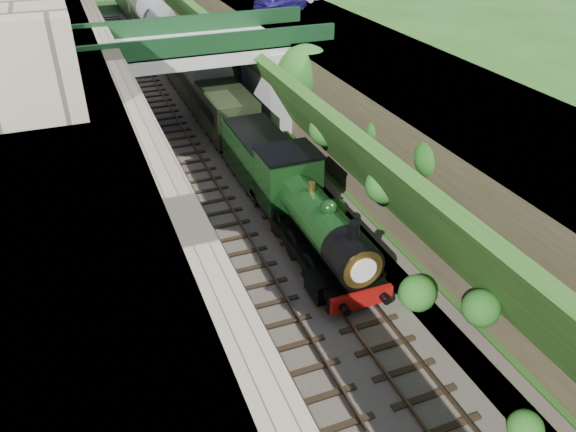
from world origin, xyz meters
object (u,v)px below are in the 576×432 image
object	(u,v)px
road_bridge	(211,72)
locomotive	(312,219)
tree	(306,75)
car_blue	(281,1)
tender	(260,159)

from	to	relation	value
road_bridge	locomotive	bearing A→B (deg)	-89.10
locomotive	road_bridge	bearing A→B (deg)	90.90
tree	car_blue	distance (m)	11.60
car_blue	road_bridge	bearing A→B (deg)	109.94
locomotive	tree	bearing A→B (deg)	68.23
locomotive	tender	size ratio (longest dim) A/B	1.70
road_bridge	locomotive	distance (m)	16.50
road_bridge	car_blue	distance (m)	10.38
tree	locomotive	xyz separation A→B (m)	(-4.71, -11.80, -2.75)
road_bridge	car_blue	world-z (taller)	car_blue
road_bridge	car_blue	size ratio (longest dim) A/B	3.58
tender	locomotive	bearing A→B (deg)	-90.00
road_bridge	locomotive	world-z (taller)	road_bridge
tree	tender	distance (m)	7.15
tender	car_blue	bearing A→B (deg)	64.89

